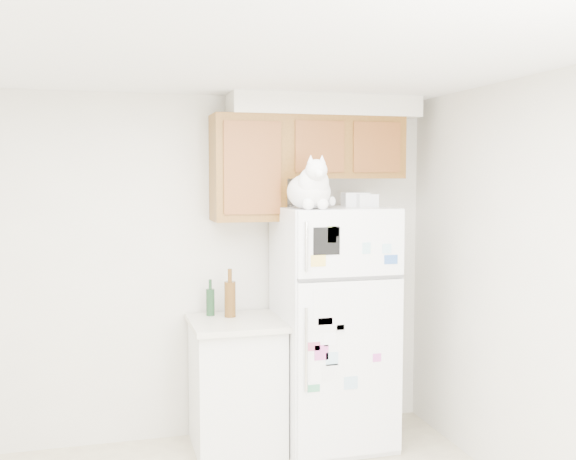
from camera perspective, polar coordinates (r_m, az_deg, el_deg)
name	(u,v)px	position (r m, az deg, el deg)	size (l,w,h in m)	color
room_shell	(238,229)	(3.19, -4.23, 0.11)	(3.84, 4.04, 2.52)	silver
refrigerator	(333,326)	(4.87, 3.84, -8.09)	(0.76, 0.78, 1.70)	white
base_counter	(237,384)	(4.86, -4.38, -12.84)	(0.64, 0.64, 0.92)	white
cat	(311,189)	(4.47, 1.93, 3.51)	(0.35, 0.51, 0.36)	white
storage_box_back	(355,200)	(4.85, 5.73, 2.58)	(0.18, 0.13, 0.10)	white
storage_box_front	(366,200)	(4.82, 6.62, 2.50)	(0.15, 0.11, 0.09)	white
bottle_green	(210,297)	(4.87, -6.59, -5.70)	(0.06, 0.06, 0.26)	#19381E
bottle_amber	(230,293)	(4.81, -4.94, -5.32)	(0.08, 0.08, 0.34)	#593814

